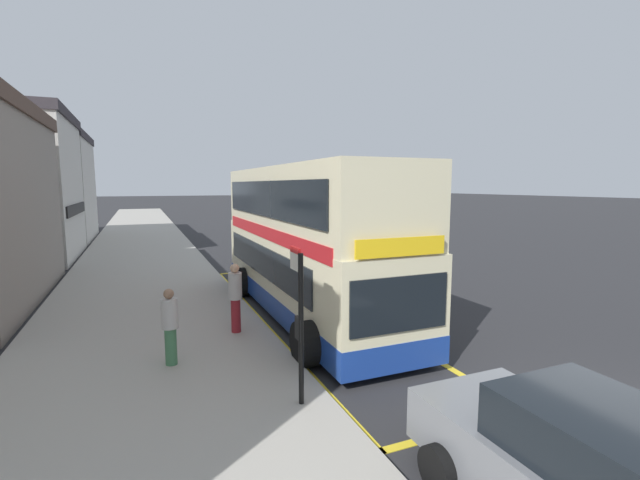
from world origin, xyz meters
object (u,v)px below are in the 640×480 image
(parked_car_silver_ahead, at_px, (307,232))
(pedestrian_further_back, at_px, (235,295))
(double_decker_bus, at_px, (306,246))
(bus_stop_sign, at_px, (299,313))
(pedestrian_waiting_near_sign, at_px, (170,324))
(parked_car_grey_behind, at_px, (591,478))

(parked_car_silver_ahead, height_order, pedestrian_further_back, pedestrian_further_back)
(double_decker_bus, height_order, pedestrian_further_back, double_decker_bus)
(pedestrian_further_back, bearing_deg, double_decker_bus, 28.17)
(bus_stop_sign, xyz_separation_m, pedestrian_waiting_near_sign, (-1.96, 2.51, -0.71))
(parked_car_grey_behind, relative_size, parked_car_silver_ahead, 1.00)
(pedestrian_waiting_near_sign, xyz_separation_m, pedestrian_further_back, (1.67, 1.50, 0.09))
(double_decker_bus, xyz_separation_m, bus_stop_sign, (-2.12, -5.29, -0.34))
(parked_car_silver_ahead, relative_size, pedestrian_waiting_near_sign, 2.59)
(double_decker_bus, xyz_separation_m, parked_car_silver_ahead, (5.54, 14.33, -1.26))
(bus_stop_sign, distance_m, pedestrian_waiting_near_sign, 3.26)
(parked_car_silver_ahead, xyz_separation_m, pedestrian_waiting_near_sign, (-9.62, -17.11, 0.22))
(parked_car_silver_ahead, distance_m, pedestrian_further_back, 17.52)
(pedestrian_waiting_near_sign, distance_m, pedestrian_further_back, 2.25)
(bus_stop_sign, height_order, parked_car_grey_behind, bus_stop_sign)
(double_decker_bus, bearing_deg, parked_car_grey_behind, -91.56)
(double_decker_bus, bearing_deg, pedestrian_waiting_near_sign, -145.69)
(double_decker_bus, distance_m, bus_stop_sign, 5.71)
(parked_car_grey_behind, distance_m, pedestrian_further_back, 8.22)
(parked_car_grey_behind, height_order, pedestrian_further_back, pedestrian_further_back)
(double_decker_bus, distance_m, pedestrian_further_back, 2.89)
(parked_car_grey_behind, xyz_separation_m, parked_car_silver_ahead, (5.79, 23.55, 0.00))
(parked_car_silver_ahead, relative_size, pedestrian_further_back, 2.36)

